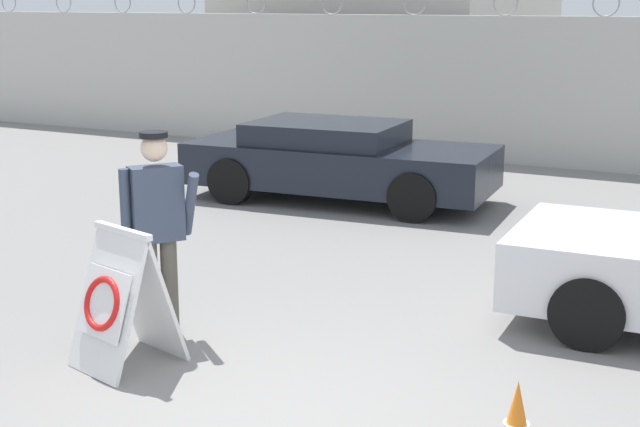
# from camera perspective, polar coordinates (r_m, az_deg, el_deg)

# --- Properties ---
(ground_plane) EXTENTS (90.00, 90.00, 0.00)m
(ground_plane) POSITION_cam_1_polar(r_m,az_deg,el_deg) (6.50, -2.48, -13.48)
(ground_plane) COLOR gray
(perimeter_wall) EXTENTS (36.00, 0.30, 3.14)m
(perimeter_wall) POSITION_cam_1_polar(r_m,az_deg,el_deg) (16.49, 17.45, 7.30)
(perimeter_wall) COLOR beige
(perimeter_wall) RESTS_ON ground_plane
(barricade_sign) EXTENTS (0.84, 0.91, 1.17)m
(barricade_sign) POSITION_cam_1_polar(r_m,az_deg,el_deg) (7.48, -12.63, -5.31)
(barricade_sign) COLOR white
(barricade_sign) RESTS_ON ground_plane
(security_guard) EXTENTS (0.63, 0.57, 1.84)m
(security_guard) POSITION_cam_1_polar(r_m,az_deg,el_deg) (8.00, -10.37, -0.52)
(security_guard) COLOR #514C42
(security_guard) RESTS_ON ground_plane
(parked_car_front_coupe) EXTENTS (4.67, 2.19, 1.18)m
(parked_car_front_coupe) POSITION_cam_1_polar(r_m,az_deg,el_deg) (13.38, 1.16, 3.46)
(parked_car_front_coupe) COLOR black
(parked_car_front_coupe) RESTS_ON ground_plane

